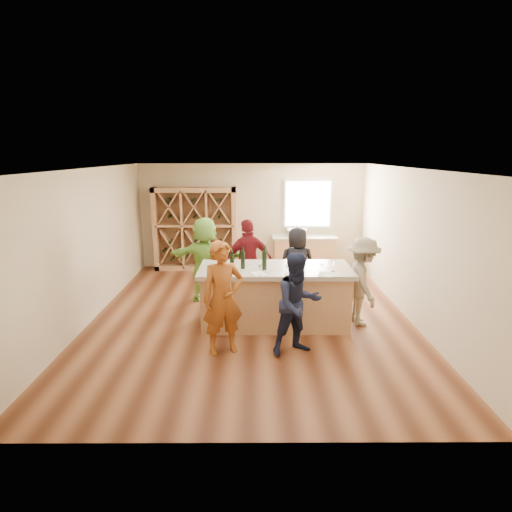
{
  "coord_description": "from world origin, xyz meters",
  "views": [
    {
      "loc": [
        0.07,
        -7.2,
        3.06
      ],
      "look_at": [
        0.1,
        0.2,
        1.15
      ],
      "focal_mm": 28.0,
      "sensor_mm": 36.0,
      "label": 1
    }
  ],
  "objects_px": {
    "wine_bottle_c": "(243,260)",
    "person_far_left": "(206,260)",
    "person_far_right": "(297,265)",
    "person_far_mid": "(248,262)",
    "tasting_counter_base": "(275,298)",
    "wine_rack": "(196,229)",
    "wine_bottle_a": "(224,262)",
    "wine_bottle_b": "(232,263)",
    "person_near_right": "(298,304)",
    "wine_bottle_e": "(264,260)",
    "sink": "(297,233)",
    "person_server": "(363,282)",
    "person_near_left": "(223,298)"
  },
  "relations": [
    {
      "from": "wine_rack",
      "to": "person_far_left",
      "type": "bearing_deg",
      "value": -77.2
    },
    {
      "from": "wine_rack",
      "to": "person_near_left",
      "type": "height_order",
      "value": "wine_rack"
    },
    {
      "from": "wine_rack",
      "to": "sink",
      "type": "height_order",
      "value": "wine_rack"
    },
    {
      "from": "wine_bottle_b",
      "to": "wine_bottle_c",
      "type": "distance_m",
      "value": 0.28
    },
    {
      "from": "person_far_left",
      "to": "person_far_right",
      "type": "bearing_deg",
      "value": -171.13
    },
    {
      "from": "person_near_right",
      "to": "wine_bottle_a",
      "type": "bearing_deg",
      "value": 119.21
    },
    {
      "from": "wine_bottle_e",
      "to": "sink",
      "type": "bearing_deg",
      "value": 75.42
    },
    {
      "from": "person_far_right",
      "to": "person_far_left",
      "type": "relative_size",
      "value": 0.88
    },
    {
      "from": "wine_rack",
      "to": "person_far_left",
      "type": "relative_size",
      "value": 1.22
    },
    {
      "from": "wine_bottle_e",
      "to": "wine_bottle_c",
      "type": "bearing_deg",
      "value": 168.74
    },
    {
      "from": "tasting_counter_base",
      "to": "person_far_right",
      "type": "xyz_separation_m",
      "value": [
        0.52,
        1.19,
        0.29
      ]
    },
    {
      "from": "wine_bottle_c",
      "to": "person_near_left",
      "type": "bearing_deg",
      "value": -105.55
    },
    {
      "from": "sink",
      "to": "wine_bottle_c",
      "type": "xyz_separation_m",
      "value": [
        -1.33,
        -3.6,
        0.23
      ]
    },
    {
      "from": "wine_bottle_b",
      "to": "person_far_right",
      "type": "distance_m",
      "value": 1.99
    },
    {
      "from": "person_near_right",
      "to": "person_far_mid",
      "type": "height_order",
      "value": "person_far_mid"
    },
    {
      "from": "wine_bottle_b",
      "to": "person_far_mid",
      "type": "relative_size",
      "value": 0.17
    },
    {
      "from": "wine_bottle_b",
      "to": "person_server",
      "type": "relative_size",
      "value": 0.19
    },
    {
      "from": "tasting_counter_base",
      "to": "person_near_right",
      "type": "bearing_deg",
      "value": -74.98
    },
    {
      "from": "person_far_mid",
      "to": "person_near_right",
      "type": "bearing_deg",
      "value": 90.29
    },
    {
      "from": "wine_bottle_c",
      "to": "person_far_left",
      "type": "distance_m",
      "value": 1.54
    },
    {
      "from": "person_server",
      "to": "person_far_right",
      "type": "distance_m",
      "value": 1.6
    },
    {
      "from": "person_near_left",
      "to": "person_far_right",
      "type": "distance_m",
      "value": 2.65
    },
    {
      "from": "wine_rack",
      "to": "wine_bottle_c",
      "type": "xyz_separation_m",
      "value": [
        1.37,
        -3.67,
        0.14
      ]
    },
    {
      "from": "wine_bottle_c",
      "to": "person_server",
      "type": "relative_size",
      "value": 0.19
    },
    {
      "from": "person_far_mid",
      "to": "tasting_counter_base",
      "type": "bearing_deg",
      "value": 94.93
    },
    {
      "from": "wine_bottle_e",
      "to": "person_server",
      "type": "distance_m",
      "value": 1.84
    },
    {
      "from": "person_near_right",
      "to": "person_far_right",
      "type": "height_order",
      "value": "person_near_right"
    },
    {
      "from": "person_far_left",
      "to": "wine_bottle_a",
      "type": "bearing_deg",
      "value": 119.07
    },
    {
      "from": "person_near_right",
      "to": "person_far_left",
      "type": "height_order",
      "value": "person_far_left"
    },
    {
      "from": "wine_bottle_e",
      "to": "wine_rack",
      "type": "bearing_deg",
      "value": 114.94
    },
    {
      "from": "wine_bottle_e",
      "to": "person_near_left",
      "type": "bearing_deg",
      "value": -125.07
    },
    {
      "from": "wine_bottle_c",
      "to": "person_far_mid",
      "type": "distance_m",
      "value": 1.2
    },
    {
      "from": "wine_bottle_c",
      "to": "person_near_left",
      "type": "xyz_separation_m",
      "value": [
        -0.28,
        -1.02,
        -0.34
      ]
    },
    {
      "from": "person_server",
      "to": "person_far_left",
      "type": "distance_m",
      "value": 3.21
    },
    {
      "from": "wine_bottle_a",
      "to": "wine_rack",
      "type": "bearing_deg",
      "value": 105.32
    },
    {
      "from": "tasting_counter_base",
      "to": "person_far_mid",
      "type": "distance_m",
      "value": 1.26
    },
    {
      "from": "person_near_right",
      "to": "person_server",
      "type": "distance_m",
      "value": 1.69
    },
    {
      "from": "wine_rack",
      "to": "tasting_counter_base",
      "type": "bearing_deg",
      "value": -61.79
    },
    {
      "from": "wine_bottle_a",
      "to": "wine_bottle_b",
      "type": "bearing_deg",
      "value": -36.88
    },
    {
      "from": "sink",
      "to": "wine_bottle_a",
      "type": "bearing_deg",
      "value": -114.23
    },
    {
      "from": "wine_bottle_e",
      "to": "person_far_right",
      "type": "relative_size",
      "value": 0.21
    },
    {
      "from": "sink",
      "to": "wine_bottle_e",
      "type": "bearing_deg",
      "value": -104.58
    },
    {
      "from": "sink",
      "to": "person_far_right",
      "type": "xyz_separation_m",
      "value": [
        -0.24,
        -2.36,
        -0.22
      ]
    },
    {
      "from": "wine_bottle_a",
      "to": "person_server",
      "type": "distance_m",
      "value": 2.53
    },
    {
      "from": "wine_bottle_b",
      "to": "wine_bottle_a",
      "type": "bearing_deg",
      "value": 143.12
    },
    {
      "from": "wine_bottle_b",
      "to": "person_server",
      "type": "bearing_deg",
      "value": 6.5
    },
    {
      "from": "person_near_left",
      "to": "wine_bottle_a",
      "type": "bearing_deg",
      "value": 72.6
    },
    {
      "from": "person_server",
      "to": "person_far_mid",
      "type": "relative_size",
      "value": 0.92
    },
    {
      "from": "wine_bottle_b",
      "to": "wine_bottle_c",
      "type": "height_order",
      "value": "wine_bottle_c"
    },
    {
      "from": "wine_rack",
      "to": "person_far_right",
      "type": "relative_size",
      "value": 1.39
    }
  ]
}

